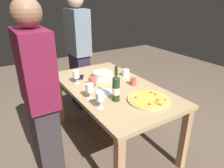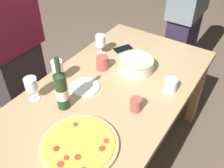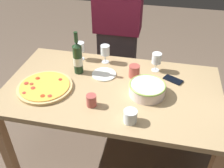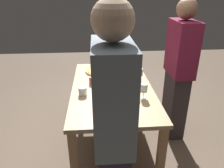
# 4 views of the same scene
# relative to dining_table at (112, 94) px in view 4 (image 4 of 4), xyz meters

# --- Properties ---
(ground_plane) EXTENTS (8.00, 8.00, 0.00)m
(ground_plane) POSITION_rel_dining_table_xyz_m (0.00, 0.00, -0.66)
(ground_plane) COLOR brown
(dining_table) EXTENTS (1.60, 0.90, 0.75)m
(dining_table) POSITION_rel_dining_table_xyz_m (0.00, 0.00, 0.00)
(dining_table) COLOR tan
(dining_table) RESTS_ON ground
(pizza) EXTENTS (0.40, 0.40, 0.03)m
(pizza) POSITION_rel_dining_table_xyz_m (-0.48, -0.12, 0.11)
(pizza) COLOR tan
(pizza) RESTS_ON dining_table
(serving_bowl) EXTENTS (0.26, 0.26, 0.09)m
(serving_bowl) POSITION_rel_dining_table_xyz_m (0.26, -0.03, 0.14)
(serving_bowl) COLOR silver
(serving_bowl) RESTS_ON dining_table
(wine_bottle) EXTENTS (0.07, 0.07, 0.35)m
(wine_bottle) POSITION_rel_dining_table_xyz_m (-0.30, 0.14, 0.23)
(wine_bottle) COLOR #1D381D
(wine_bottle) RESTS_ON dining_table
(wine_glass_near_pizza) EXTENTS (0.08, 0.08, 0.16)m
(wine_glass_near_pizza) POSITION_rel_dining_table_xyz_m (-0.35, 0.34, 0.20)
(wine_glass_near_pizza) COLOR white
(wine_glass_near_pizza) RESTS_ON dining_table
(wine_glass_by_bottle) EXTENTS (0.08, 0.08, 0.16)m
(wine_glass_by_bottle) POSITION_rel_dining_table_xyz_m (0.30, 0.30, 0.20)
(wine_glass_by_bottle) COLOR white
(wine_glass_by_bottle) RESTS_ON dining_table
(wine_glass_far_left) EXTENTS (0.08, 0.08, 0.16)m
(wine_glass_far_left) POSITION_rel_dining_table_xyz_m (-0.13, 0.34, 0.20)
(wine_glass_far_left) COLOR white
(wine_glass_far_left) RESTS_ON dining_table
(cup_amber) EXTENTS (0.08, 0.08, 0.10)m
(cup_amber) POSITION_rel_dining_table_xyz_m (0.14, 0.17, 0.14)
(cup_amber) COLOR #AA4C41
(cup_amber) RESTS_ON dining_table
(cup_ceramic) EXTENTS (0.07, 0.07, 0.09)m
(cup_ceramic) POSITION_rel_dining_table_xyz_m (-0.09, -0.23, 0.14)
(cup_ceramic) COLOR #AB4B44
(cup_ceramic) RESTS_ON dining_table
(cup_spare) EXTENTS (0.09, 0.09, 0.09)m
(cup_spare) POSITION_rel_dining_table_xyz_m (0.19, -0.32, 0.14)
(cup_spare) COLOR white
(cup_spare) RESTS_ON dining_table
(side_plate) EXTENTS (0.19, 0.19, 0.01)m
(side_plate) POSITION_rel_dining_table_xyz_m (-0.10, 0.15, 0.10)
(side_plate) COLOR white
(side_plate) RESTS_ON dining_table
(cell_phone) EXTENTS (0.16, 0.13, 0.01)m
(cell_phone) POSITION_rel_dining_table_xyz_m (0.44, 0.19, 0.10)
(cell_phone) COLOR black
(cell_phone) RESTS_ON dining_table
(person_host) EXTENTS (0.45, 0.24, 1.69)m
(person_host) POSITION_rel_dining_table_xyz_m (-0.12, 0.81, 0.20)
(person_host) COLOR #342C30
(person_host) RESTS_ON ground
(person_guest_left) EXTENTS (0.44, 0.24, 1.76)m
(person_guest_left) POSITION_rel_dining_table_xyz_m (1.09, -0.08, 0.24)
(person_guest_left) COLOR #261F33
(person_guest_left) RESTS_ON ground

